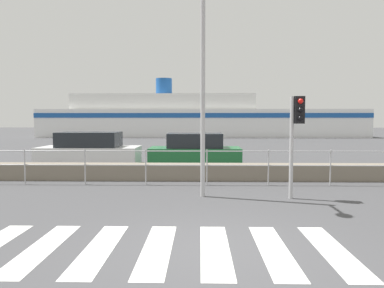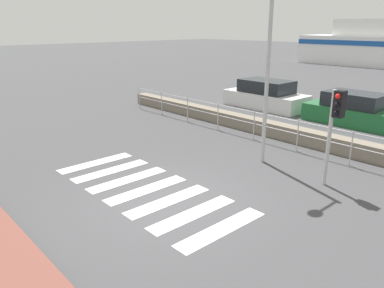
{
  "view_description": "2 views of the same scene",
  "coord_description": "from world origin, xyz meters",
  "px_view_note": "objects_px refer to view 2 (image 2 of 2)",
  "views": [
    {
      "loc": [
        -0.21,
        -5.66,
        2.02
      ],
      "look_at": [
        -0.38,
        2.0,
        1.5
      ],
      "focal_mm": 35.0,
      "sensor_mm": 36.0,
      "label": 1
    },
    {
      "loc": [
        6.57,
        -5.18,
        4.12
      ],
      "look_at": [
        -0.2,
        1.0,
        1.2
      ],
      "focal_mm": 35.0,
      "sensor_mm": 36.0,
      "label": 2
    }
  ],
  "objects_px": {
    "streetlamp": "(264,42)",
    "traffic_light_far": "(335,117)",
    "parked_car_white": "(266,96)",
    "parked_car_green": "(353,111)"
  },
  "relations": [
    {
      "from": "parked_car_white",
      "to": "parked_car_green",
      "type": "distance_m",
      "value": 4.64
    },
    {
      "from": "parked_car_white",
      "to": "streetlamp",
      "type": "bearing_deg",
      "value": -54.53
    },
    {
      "from": "streetlamp",
      "to": "traffic_light_far",
      "type": "bearing_deg",
      "value": 0.55
    },
    {
      "from": "traffic_light_far",
      "to": "streetlamp",
      "type": "relative_size",
      "value": 0.44
    },
    {
      "from": "traffic_light_far",
      "to": "parked_car_white",
      "type": "xyz_separation_m",
      "value": [
        -7.27,
        6.9,
        -1.28
      ]
    },
    {
      "from": "parked_car_white",
      "to": "parked_car_green",
      "type": "height_order",
      "value": "parked_car_white"
    },
    {
      "from": "traffic_light_far",
      "to": "streetlamp",
      "type": "xyz_separation_m",
      "value": [
        -2.34,
        -0.02,
        1.76
      ]
    },
    {
      "from": "parked_car_white",
      "to": "traffic_light_far",
      "type": "bearing_deg",
      "value": -43.5
    },
    {
      "from": "parked_car_white",
      "to": "parked_car_green",
      "type": "bearing_deg",
      "value": 0.0
    },
    {
      "from": "streetlamp",
      "to": "parked_car_white",
      "type": "relative_size",
      "value": 1.36
    }
  ]
}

